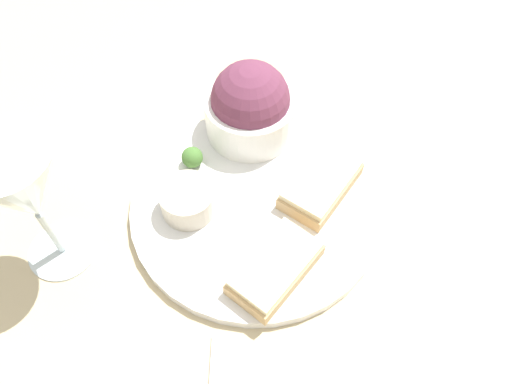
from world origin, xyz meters
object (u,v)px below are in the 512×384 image
at_px(cheese_toast_far, 321,184).
at_px(salad_bowl, 251,107).
at_px(wine_glass, 22,190).
at_px(cheese_toast_near, 275,268).
at_px(sauce_ramekin, 188,200).

bearing_deg(cheese_toast_far, salad_bowl, 55.47).
relative_size(salad_bowl, wine_glass, 0.66).
bearing_deg(wine_glass, cheese_toast_far, -61.08).
bearing_deg(cheese_toast_near, wine_glass, 96.76).
xyz_separation_m(sauce_ramekin, cheese_toast_near, (-0.05, -0.11, -0.01)).
height_order(salad_bowl, cheese_toast_near, salad_bowl).
distance_m(salad_bowl, wine_glass, 0.28).
bearing_deg(cheese_toast_near, sauce_ramekin, 64.97).
bearing_deg(sauce_ramekin, cheese_toast_near, -115.03).
height_order(salad_bowl, cheese_toast_far, salad_bowl).
bearing_deg(salad_bowl, wine_glass, 143.79).
bearing_deg(wine_glass, cheese_toast_near, -83.24).
height_order(salad_bowl, sauce_ramekin, salad_bowl).
relative_size(salad_bowl, cheese_toast_near, 0.97).
relative_size(salad_bowl, cheese_toast_far, 0.98).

